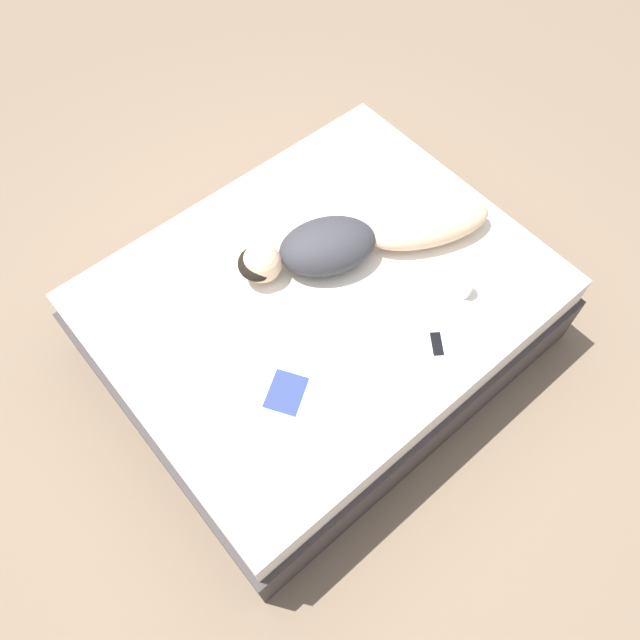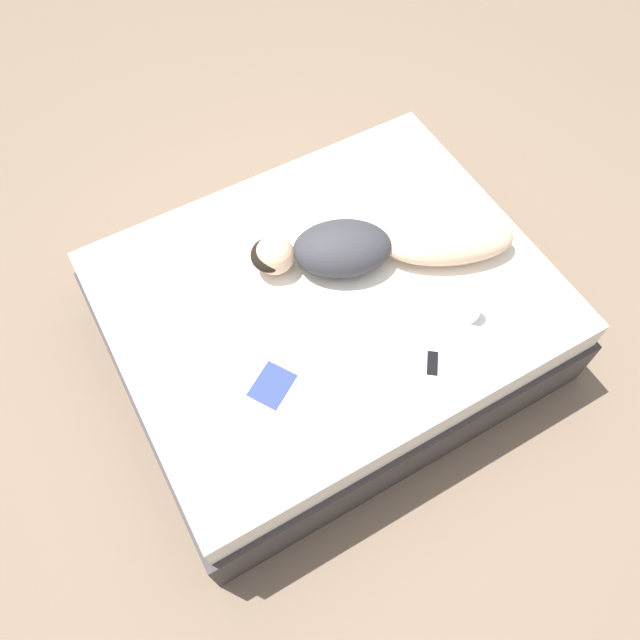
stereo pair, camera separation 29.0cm
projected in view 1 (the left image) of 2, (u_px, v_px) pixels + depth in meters
The scene contains 6 objects.
ground_plane at pixel (321, 342), 3.68m from camera, with size 12.00×12.00×0.00m, color #7A6651.
bed at pixel (321, 317), 3.44m from camera, with size 1.81×2.24×0.58m.
person at pixel (357, 240), 3.21m from camera, with size 0.77×1.35×0.23m.
open_magazine at pixel (311, 400), 2.86m from camera, with size 0.58×0.51×0.01m.
coffee_mug at pixel (463, 287), 3.12m from camera, with size 0.12×0.09×0.10m.
cell_phone at pixel (437, 344), 3.01m from camera, with size 0.16×0.14×0.01m.
Camera 1 is at (-1.33, 1.14, 3.24)m, focal length 35.00 mm.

